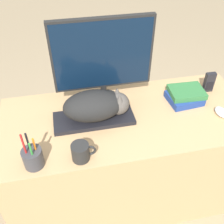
{
  "coord_description": "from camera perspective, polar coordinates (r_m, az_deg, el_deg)",
  "views": [
    {
      "loc": [
        -0.31,
        -0.73,
        1.71
      ],
      "look_at": [
        -0.1,
        0.29,
        0.81
      ],
      "focal_mm": 42.0,
      "sensor_mm": 36.0,
      "label": 1
    }
  ],
  "objects": [
    {
      "name": "coffee_mug",
      "position": [
        1.22,
        -6.75,
        -8.63
      ],
      "size": [
        0.11,
        0.08,
        0.09
      ],
      "color": "black",
      "rests_on": "desk"
    },
    {
      "name": "phone",
      "position": [
        1.7,
        20.39,
        6.08
      ],
      "size": [
        0.06,
        0.03,
        0.13
      ],
      "color": "black",
      "rests_on": "desk"
    },
    {
      "name": "cat",
      "position": [
        1.36,
        -3.2,
        1.49
      ],
      "size": [
        0.35,
        0.19,
        0.15
      ],
      "color": "black",
      "rests_on": "keyboard"
    },
    {
      "name": "computer_mouse",
      "position": [
        1.57,
        22.67,
        0.01
      ],
      "size": [
        0.06,
        0.09,
        0.03
      ],
      "color": "silver",
      "rests_on": "desk"
    },
    {
      "name": "keyboard",
      "position": [
        1.42,
        -3.96,
        -1.41
      ],
      "size": [
        0.43,
        0.17,
        0.02
      ],
      "color": "black",
      "rests_on": "desk"
    },
    {
      "name": "monitor",
      "position": [
        1.39,
        -2.02,
        11.63
      ],
      "size": [
        0.53,
        0.19,
        0.5
      ],
      "color": "black",
      "rests_on": "desk"
    },
    {
      "name": "desk",
      "position": [
        1.72,
        3.08,
        -10.29
      ],
      "size": [
        1.41,
        0.61,
        0.75
      ],
      "color": "tan",
      "rests_on": "ground_plane"
    },
    {
      "name": "book_stack",
      "position": [
        1.59,
        15.65,
        3.49
      ],
      "size": [
        0.21,
        0.18,
        0.07
      ],
      "color": "navy",
      "rests_on": "desk"
    },
    {
      "name": "pen_cup",
      "position": [
        1.23,
        -16.84,
        -9.44
      ],
      "size": [
        0.09,
        0.09,
        0.2
      ],
      "color": "#38383D",
      "rests_on": "desk"
    }
  ]
}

